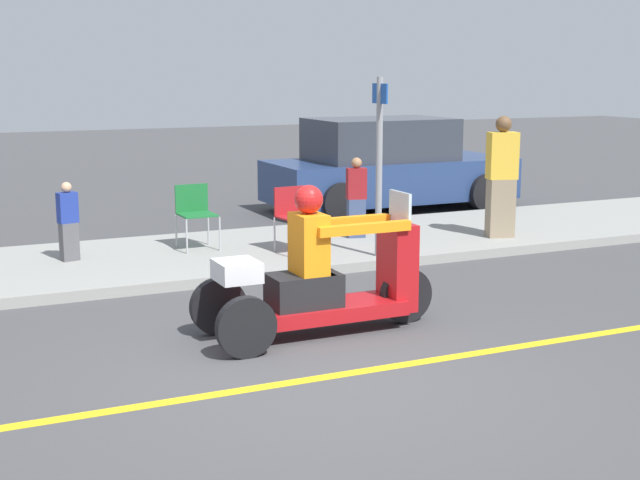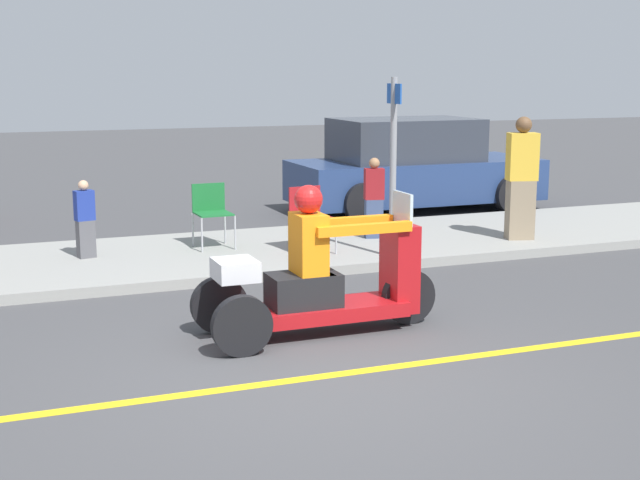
# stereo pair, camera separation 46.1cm
# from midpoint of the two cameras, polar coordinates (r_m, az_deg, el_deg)

# --- Properties ---
(ground_plane) EXTENTS (60.00, 60.00, 0.00)m
(ground_plane) POSITION_cam_midpoint_polar(r_m,az_deg,el_deg) (7.16, -1.53, -8.80)
(ground_plane) COLOR #424244
(lane_stripe) EXTENTS (24.00, 0.12, 0.01)m
(lane_stripe) POSITION_cam_midpoint_polar(r_m,az_deg,el_deg) (7.35, 1.84, -8.26)
(lane_stripe) COLOR gold
(lane_stripe) RESTS_ON ground
(sidewalk_strip) EXTENTS (28.00, 2.80, 0.12)m
(sidewalk_strip) POSITION_cam_midpoint_polar(r_m,az_deg,el_deg) (11.37, -10.74, -1.24)
(sidewalk_strip) COLOR gray
(sidewalk_strip) RESTS_ON ground
(motorcycle_trike) EXTENTS (2.30, 0.84, 1.39)m
(motorcycle_trike) POSITION_cam_midpoint_polar(r_m,az_deg,el_deg) (8.18, -1.49, -2.72)
(motorcycle_trike) COLOR black
(motorcycle_trike) RESTS_ON ground
(spectator_by_tree) EXTENTS (0.29, 0.22, 1.11)m
(spectator_by_tree) POSITION_cam_midpoint_polar(r_m,az_deg,el_deg) (12.23, 1.26, 2.63)
(spectator_by_tree) COLOR #38476B
(spectator_by_tree) RESTS_ON sidewalk_strip
(spectator_near_curb) EXTENTS (0.26, 0.19, 0.96)m
(spectator_near_curb) POSITION_cam_midpoint_polar(r_m,az_deg,el_deg) (11.23, -16.96, 1.05)
(spectator_near_curb) COLOR #515156
(spectator_near_curb) RESTS_ON sidewalk_strip
(spectator_far_back) EXTENTS (0.45, 0.34, 1.67)m
(spectator_far_back) POSITION_cam_midpoint_polar(r_m,az_deg,el_deg) (12.44, 10.50, 3.85)
(spectator_far_back) COLOR gray
(spectator_far_back) RESTS_ON sidewalk_strip
(folding_chair_curbside) EXTENTS (0.48, 0.48, 0.82)m
(folding_chair_curbside) POSITION_cam_midpoint_polar(r_m,az_deg,el_deg) (11.66, -9.15, 1.94)
(folding_chair_curbside) COLOR #A5A8AD
(folding_chair_curbside) RESTS_ON sidewalk_strip
(folding_chair_set_back) EXTENTS (0.51, 0.51, 0.82)m
(folding_chair_set_back) POSITION_cam_midpoint_polar(r_m,az_deg,el_deg) (11.29, -2.83, 1.78)
(folding_chair_set_back) COLOR #A5A8AD
(folding_chair_set_back) RESTS_ON sidewalk_strip
(parked_car_lot_left) EXTENTS (4.28, 1.94, 1.58)m
(parked_car_lot_left) POSITION_cam_midpoint_polar(r_m,az_deg,el_deg) (15.48, 3.46, 4.68)
(parked_car_lot_left) COLOR navy
(parked_car_lot_left) RESTS_ON ground
(street_sign) EXTENTS (0.08, 0.36, 2.20)m
(street_sign) POSITION_cam_midpoint_polar(r_m,az_deg,el_deg) (10.92, 2.60, 5.14)
(street_sign) COLOR gray
(street_sign) RESTS_ON sidewalk_strip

